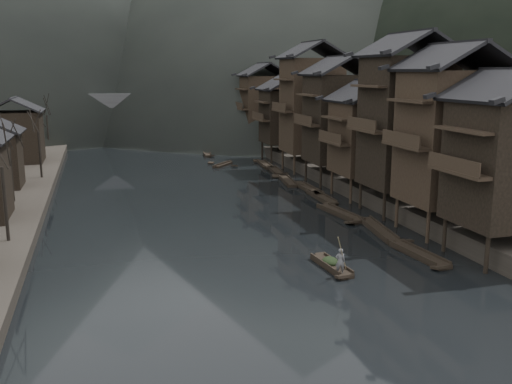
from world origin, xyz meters
name	(u,v)px	position (x,y,z in m)	size (l,w,h in m)	color
water	(239,245)	(0.00, 0.00, 0.00)	(300.00, 300.00, 0.00)	black
right_bank	(392,149)	(35.00, 40.00, 0.90)	(40.00, 200.00, 1.80)	#2D2823
stilt_houses	(347,106)	(17.28, 19.01, 9.23)	(9.00, 67.60, 17.08)	black
bare_trees	(27,135)	(-17.00, 22.58, 6.58)	(3.89, 73.82, 7.77)	black
moored_sampans	(315,194)	(12.03, 14.85, 0.20)	(3.16, 48.59, 0.47)	black
midriver_boats	(175,149)	(2.52, 54.80, 0.20)	(17.00, 40.83, 0.45)	black
stone_bridge	(149,113)	(0.00, 72.00, 5.11)	(40.00, 6.00, 9.00)	#4C4C4F
hero_sampan	(331,265)	(4.74, -6.80, 0.20)	(1.38, 4.98, 0.43)	black
cargo_heap	(330,257)	(4.76, -6.57, 0.76)	(1.09, 1.42, 0.65)	black
boatman	(340,258)	(4.61, -8.52, 1.31)	(0.64, 0.42, 1.75)	slate
bamboo_pole	(344,219)	(4.81, -8.52, 3.91)	(0.06, 0.06, 4.13)	#8C7A51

